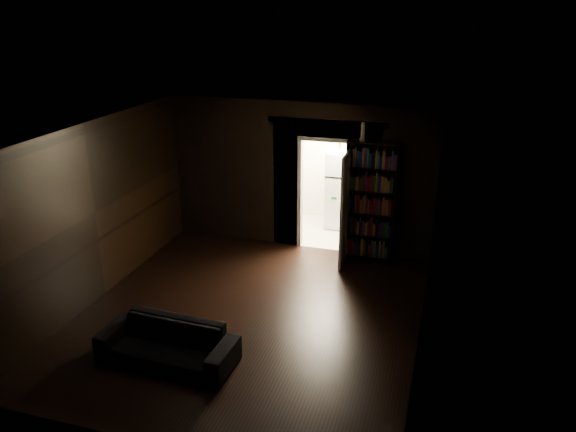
{
  "coord_description": "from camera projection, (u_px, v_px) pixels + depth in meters",
  "views": [
    {
      "loc": [
        2.69,
        -6.88,
        4.46
      ],
      "look_at": [
        0.34,
        0.9,
        1.33
      ],
      "focal_mm": 35.0,
      "sensor_mm": 36.0,
      "label": 1
    }
  ],
  "objects": [
    {
      "name": "bottles",
      "position": [
        350.0,
        144.0,
        11.23
      ],
      "size": [
        0.6,
        0.23,
        0.25
      ],
      "primitive_type": "cube",
      "rotation": [
        0.0,
        0.0,
        0.27
      ],
      "color": "black",
      "rests_on": "refrigerator"
    },
    {
      "name": "refrigerator",
      "position": [
        346.0,
        189.0,
        11.61
      ],
      "size": [
        0.93,
        0.89,
        1.65
      ],
      "primitive_type": "cube",
      "rotation": [
        0.0,
        0.0,
        0.35
      ],
      "color": "white",
      "rests_on": "ground"
    },
    {
      "name": "room_walls",
      "position": [
        270.0,
        189.0,
        8.83
      ],
      "size": [
        5.02,
        5.61,
        2.84
      ],
      "color": "black",
      "rests_on": "ground"
    },
    {
      "name": "bookshelf",
      "position": [
        371.0,
        202.0,
        10.03
      ],
      "size": [
        0.95,
        0.65,
        2.2
      ],
      "primitive_type": "cube",
      "rotation": [
        0.0,
        0.0,
        -0.41
      ],
      "color": "black",
      "rests_on": "ground"
    },
    {
      "name": "figurine",
      "position": [
        363.0,
        131.0,
        9.63
      ],
      "size": [
        0.13,
        0.13,
        0.32
      ],
      "primitive_type": "cube",
      "rotation": [
        0.0,
        0.0,
        -0.3
      ],
      "color": "white",
      "rests_on": "bookshelf"
    },
    {
      "name": "ground",
      "position": [
        249.0,
        316.0,
        8.48
      ],
      "size": [
        5.5,
        5.5,
        0.0
      ],
      "primitive_type": "plane",
      "color": "black",
      "rests_on": "ground"
    },
    {
      "name": "sofa",
      "position": [
        167.0,
        338.0,
        7.32
      ],
      "size": [
        1.86,
        0.87,
        0.7
      ],
      "primitive_type": "imported",
      "rotation": [
        0.0,
        0.0,
        -0.04
      ],
      "color": "black",
      "rests_on": "ground"
    },
    {
      "name": "kitchen_alcove",
      "position": [
        338.0,
        172.0,
        11.37
      ],
      "size": [
        2.2,
        1.8,
        2.6
      ],
      "color": "beige",
      "rests_on": "ground"
    },
    {
      "name": "door",
      "position": [
        345.0,
        209.0,
        9.91
      ],
      "size": [
        0.07,
        0.85,
        2.05
      ],
      "primitive_type": "cube",
      "rotation": [
        0.0,
        0.0,
        1.59
      ],
      "color": "silver",
      "rests_on": "ground"
    }
  ]
}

